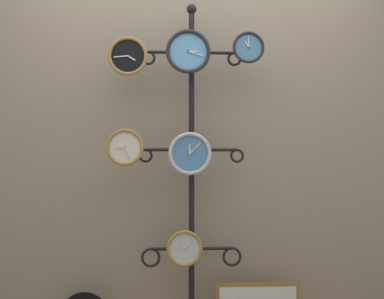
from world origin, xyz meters
name	(u,v)px	position (x,y,z in m)	size (l,w,h in m)	color
shop_wall	(190,120)	(0.00, 0.57, 1.40)	(4.40, 0.04, 2.80)	gray
display_stand	(192,244)	(0.00, 0.41, 0.62)	(0.66, 0.43, 2.11)	black
clock_top_left	(128,56)	(-0.39, 0.33, 1.76)	(0.24, 0.04, 0.24)	black
clock_top_center	(188,52)	(-0.03, 0.32, 1.79)	(0.27, 0.04, 0.27)	#60A8DB
clock_top_right	(248,48)	(0.34, 0.31, 1.82)	(0.20, 0.04, 0.20)	#4C84B2
clock_middle_left	(125,147)	(-0.40, 0.31, 1.21)	(0.22, 0.04, 0.22)	silver
clock_middle_center	(190,154)	(-0.01, 0.33, 1.17)	(0.26, 0.04, 0.26)	#4C84B2
clock_bottom_center	(185,248)	(-0.05, 0.33, 0.61)	(0.22, 0.04, 0.22)	silver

